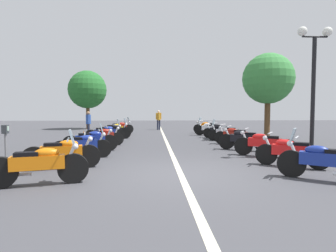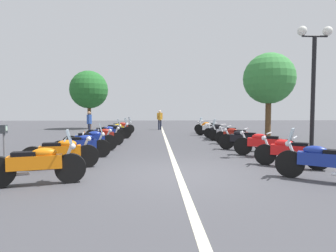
{
  "view_description": "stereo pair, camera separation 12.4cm",
  "coord_description": "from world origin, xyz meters",
  "px_view_note": "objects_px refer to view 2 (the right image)",
  "views": [
    {
      "loc": [
        -6.9,
        0.71,
        1.64
      ],
      "look_at": [
        5.91,
        0.0,
        0.93
      ],
      "focal_mm": 28.71,
      "sensor_mm": 36.0,
      "label": 1
    },
    {
      "loc": [
        -6.9,
        0.59,
        1.64
      ],
      "look_at": [
        5.91,
        0.0,
        0.93
      ],
      "focal_mm": 28.71,
      "sensor_mm": 36.0,
      "label": 2
    }
  ],
  "objects_px": {
    "motorcycle_right_row_7": "(210,129)",
    "motorcycle_right_row_3": "(244,139)",
    "motorcycle_left_row_1": "(61,153)",
    "motorcycle_left_row_5": "(106,133)",
    "traffic_cone_2": "(239,134)",
    "motorcycle_right_row_8": "(208,127)",
    "motorcycle_left_row_3": "(91,140)",
    "motorcycle_left_row_6": "(114,131)",
    "motorcycle_right_row_2": "(264,144)",
    "traffic_cone_0": "(84,137)",
    "motorcycle_right_row_0": "(322,161)",
    "motorcycle_left_row_2": "(82,145)",
    "parking_meter": "(4,140)",
    "roadside_tree_1": "(89,90)",
    "motorcycle_right_row_6": "(219,131)",
    "motorcycle_left_row_8": "(121,127)",
    "roadside_tree_2": "(269,79)",
    "bystander_0": "(89,122)",
    "motorcycle_right_row_4": "(235,136)",
    "street_lamp_twin_globe": "(314,68)",
    "motorcycle_right_row_5": "(226,133)",
    "bystander_1": "(160,118)",
    "motorcycle_left_row_7": "(116,129)",
    "motorcycle_right_row_1": "(290,152)",
    "motorcycle_left_row_4": "(102,136)"
  },
  "relations": [
    {
      "from": "motorcycle_right_row_6",
      "to": "roadside_tree_1",
      "type": "xyz_separation_m",
      "value": [
        9.09,
        9.97,
        3.15
      ]
    },
    {
      "from": "motorcycle_right_row_0",
      "to": "traffic_cone_2",
      "type": "bearing_deg",
      "value": -61.46
    },
    {
      "from": "motorcycle_left_row_8",
      "to": "motorcycle_right_row_1",
      "type": "relative_size",
      "value": 1.11
    },
    {
      "from": "motorcycle_right_row_2",
      "to": "traffic_cone_0",
      "type": "distance_m",
      "value": 9.15
    },
    {
      "from": "motorcycle_left_row_4",
      "to": "motorcycle_right_row_4",
      "type": "relative_size",
      "value": 1.15
    },
    {
      "from": "motorcycle_right_row_4",
      "to": "street_lamp_twin_globe",
      "type": "xyz_separation_m",
      "value": [
        -3.58,
        -1.65,
        2.69
      ]
    },
    {
      "from": "motorcycle_right_row_7",
      "to": "motorcycle_right_row_3",
      "type": "bearing_deg",
      "value": 117.42
    },
    {
      "from": "motorcycle_right_row_3",
      "to": "parking_meter",
      "type": "distance_m",
      "value": 8.52
    },
    {
      "from": "motorcycle_right_row_2",
      "to": "parking_meter",
      "type": "bearing_deg",
      "value": 47.73
    },
    {
      "from": "roadside_tree_2",
      "to": "bystander_0",
      "type": "bearing_deg",
      "value": 77.71
    },
    {
      "from": "motorcycle_left_row_3",
      "to": "bystander_0",
      "type": "height_order",
      "value": "bystander_0"
    },
    {
      "from": "motorcycle_left_row_1",
      "to": "parking_meter",
      "type": "height_order",
      "value": "parking_meter"
    },
    {
      "from": "motorcycle_right_row_3",
      "to": "motorcycle_right_row_6",
      "type": "distance_m",
      "value": 5.04
    },
    {
      "from": "motorcycle_right_row_4",
      "to": "bystander_1",
      "type": "relative_size",
      "value": 1.03
    },
    {
      "from": "motorcycle_right_row_1",
      "to": "parking_meter",
      "type": "relative_size",
      "value": 1.37
    },
    {
      "from": "motorcycle_left_row_7",
      "to": "motorcycle_right_row_8",
      "type": "xyz_separation_m",
      "value": [
        1.63,
        -6.51,
        0.01
      ]
    },
    {
      "from": "motorcycle_left_row_6",
      "to": "motorcycle_left_row_8",
      "type": "height_order",
      "value": "motorcycle_left_row_6"
    },
    {
      "from": "traffic_cone_2",
      "to": "motorcycle_right_row_8",
      "type": "bearing_deg",
      "value": 14.5
    },
    {
      "from": "motorcycle_left_row_4",
      "to": "roadside_tree_2",
      "type": "distance_m",
      "value": 9.9
    },
    {
      "from": "motorcycle_right_row_6",
      "to": "motorcycle_right_row_7",
      "type": "distance_m",
      "value": 1.74
    },
    {
      "from": "roadside_tree_1",
      "to": "roadside_tree_2",
      "type": "height_order",
      "value": "roadside_tree_1"
    },
    {
      "from": "motorcycle_left_row_3",
      "to": "motorcycle_right_row_3",
      "type": "relative_size",
      "value": 1.12
    },
    {
      "from": "roadside_tree_2",
      "to": "parking_meter",
      "type": "bearing_deg",
      "value": 128.37
    },
    {
      "from": "motorcycle_left_row_5",
      "to": "motorcycle_right_row_3",
      "type": "bearing_deg",
      "value": -43.41
    },
    {
      "from": "motorcycle_left_row_2",
      "to": "traffic_cone_0",
      "type": "xyz_separation_m",
      "value": [
        4.97,
        1.23,
        -0.17
      ]
    },
    {
      "from": "parking_meter",
      "to": "traffic_cone_2",
      "type": "relative_size",
      "value": 2.1
    },
    {
      "from": "motorcycle_right_row_2",
      "to": "motorcycle_right_row_6",
      "type": "height_order",
      "value": "motorcycle_right_row_2"
    },
    {
      "from": "motorcycle_left_row_6",
      "to": "bystander_0",
      "type": "relative_size",
      "value": 1.3
    },
    {
      "from": "motorcycle_left_row_5",
      "to": "roadside_tree_1",
      "type": "xyz_separation_m",
      "value": [
        10.69,
        3.47,
        3.12
      ]
    },
    {
      "from": "motorcycle_left_row_7",
      "to": "street_lamp_twin_globe",
      "type": "bearing_deg",
      "value": -63.86
    },
    {
      "from": "motorcycle_right_row_3",
      "to": "parking_meter",
      "type": "xyz_separation_m",
      "value": [
        -3.92,
        7.55,
        0.43
      ]
    },
    {
      "from": "motorcycle_left_row_5",
      "to": "motorcycle_left_row_7",
      "type": "bearing_deg",
      "value": 75.05
    },
    {
      "from": "street_lamp_twin_globe",
      "to": "roadside_tree_2",
      "type": "xyz_separation_m",
      "value": [
        6.14,
        -1.04,
        0.35
      ]
    },
    {
      "from": "motorcycle_left_row_2",
      "to": "bystander_0",
      "type": "height_order",
      "value": "bystander_0"
    },
    {
      "from": "traffic_cone_2",
      "to": "motorcycle_right_row_0",
      "type": "bearing_deg",
      "value": 173.91
    },
    {
      "from": "motorcycle_left_row_3",
      "to": "motorcycle_left_row_6",
      "type": "relative_size",
      "value": 1.02
    },
    {
      "from": "motorcycle_right_row_1",
      "to": "traffic_cone_2",
      "type": "height_order",
      "value": "motorcycle_right_row_1"
    },
    {
      "from": "motorcycle_right_row_4",
      "to": "motorcycle_right_row_5",
      "type": "bearing_deg",
      "value": -52.72
    },
    {
      "from": "motorcycle_right_row_5",
      "to": "parking_meter",
      "type": "bearing_deg",
      "value": 69.98
    },
    {
      "from": "motorcycle_left_row_1",
      "to": "motorcycle_left_row_5",
      "type": "xyz_separation_m",
      "value": [
        6.7,
        -0.04,
        0.01
      ]
    },
    {
      "from": "motorcycle_right_row_6",
      "to": "motorcycle_right_row_1",
      "type": "bearing_deg",
      "value": 124.12
    },
    {
      "from": "parking_meter",
      "to": "motorcycle_left_row_8",
      "type": "bearing_deg",
      "value": 75.71
    },
    {
      "from": "bystander_1",
      "to": "roadside_tree_1",
      "type": "bearing_deg",
      "value": -124.47
    },
    {
      "from": "motorcycle_right_row_8",
      "to": "street_lamp_twin_globe",
      "type": "relative_size",
      "value": 0.43
    },
    {
      "from": "motorcycle_left_row_5",
      "to": "motorcycle_right_row_6",
      "type": "xyz_separation_m",
      "value": [
        1.6,
        -6.49,
        -0.03
      ]
    },
    {
      "from": "motorcycle_left_row_3",
      "to": "bystander_0",
      "type": "xyz_separation_m",
      "value": [
        6.66,
        1.67,
        0.48
      ]
    },
    {
      "from": "motorcycle_left_row_6",
      "to": "motorcycle_left_row_8",
      "type": "bearing_deg",
      "value": 79.6
    },
    {
      "from": "bystander_1",
      "to": "street_lamp_twin_globe",
      "type": "bearing_deg",
      "value": -2.54
    },
    {
      "from": "motorcycle_right_row_0",
      "to": "traffic_cone_0",
      "type": "height_order",
      "value": "motorcycle_right_row_0"
    },
    {
      "from": "roadside_tree_2",
      "to": "motorcycle_right_row_3",
      "type": "bearing_deg",
      "value": 146.46
    }
  ]
}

